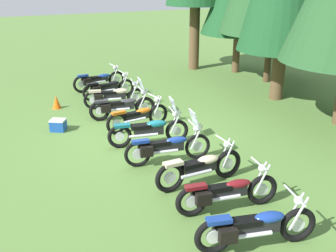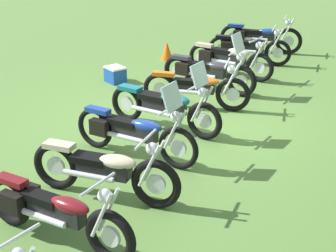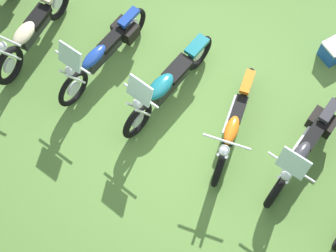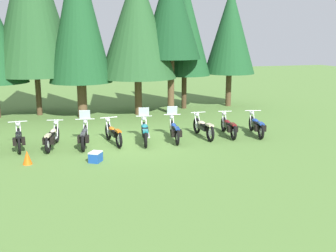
% 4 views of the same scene
% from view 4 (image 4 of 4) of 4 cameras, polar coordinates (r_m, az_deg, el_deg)
% --- Properties ---
extents(ground_plane, '(80.00, 80.00, 0.00)m').
position_cam_4_polar(ground_plane, '(16.72, -5.31, -2.34)').
color(ground_plane, '#547A38').
extents(motorcycle_1, '(0.72, 2.15, 0.99)m').
position_cam_4_polar(motorcycle_1, '(16.55, -20.41, -1.68)').
color(motorcycle_1, black).
rests_on(motorcycle_1, ground_plane).
extents(motorcycle_2, '(0.85, 2.23, 1.00)m').
position_cam_4_polar(motorcycle_2, '(16.34, -16.13, -1.52)').
color(motorcycle_2, black).
rests_on(motorcycle_2, ground_plane).
extents(motorcycle_3, '(0.82, 2.24, 1.36)m').
position_cam_4_polar(motorcycle_3, '(16.25, -11.78, -1.34)').
color(motorcycle_3, black).
rests_on(motorcycle_3, ground_plane).
extents(motorcycle_4, '(0.73, 2.19, 1.00)m').
position_cam_4_polar(motorcycle_4, '(16.52, -7.79, -1.04)').
color(motorcycle_4, black).
rests_on(motorcycle_4, ground_plane).
extents(motorcycle_5, '(0.78, 2.34, 1.35)m').
position_cam_4_polar(motorcycle_5, '(16.58, -3.31, -0.75)').
color(motorcycle_5, black).
rests_on(motorcycle_5, ground_plane).
extents(motorcycle_6, '(0.81, 2.30, 1.36)m').
position_cam_4_polar(motorcycle_6, '(16.85, 0.94, -0.54)').
color(motorcycle_6, black).
rests_on(motorcycle_6, ground_plane).
extents(motorcycle_7, '(0.69, 2.28, 1.01)m').
position_cam_4_polar(motorcycle_7, '(17.48, 5.02, -0.18)').
color(motorcycle_7, black).
rests_on(motorcycle_7, ground_plane).
extents(motorcycle_8, '(0.76, 2.26, 1.00)m').
position_cam_4_polar(motorcycle_8, '(17.87, 8.64, -0.06)').
color(motorcycle_8, black).
rests_on(motorcycle_8, ground_plane).
extents(motorcycle_9, '(0.94, 2.26, 1.00)m').
position_cam_4_polar(motorcycle_9, '(18.23, 12.46, 0.08)').
color(motorcycle_9, black).
rests_on(motorcycle_9, ground_plane).
extents(pine_tree_2, '(4.53, 4.53, 10.14)m').
position_cam_4_polar(pine_tree_2, '(23.48, -18.76, 16.48)').
color(pine_tree_2, '#4C3823').
rests_on(pine_tree_2, ground_plane).
extents(pine_tree_3, '(3.34, 3.34, 9.28)m').
position_cam_4_polar(pine_tree_3, '(22.12, -12.64, 15.55)').
color(pine_tree_3, brown).
rests_on(pine_tree_3, ground_plane).
extents(pine_tree_4, '(4.29, 4.29, 7.99)m').
position_cam_4_polar(pine_tree_4, '(22.53, -4.40, 14.33)').
color(pine_tree_4, brown).
rests_on(pine_tree_4, ground_plane).
extents(pine_tree_5, '(3.32, 3.32, 8.47)m').
position_cam_4_polar(pine_tree_5, '(22.83, 0.43, 16.18)').
color(pine_tree_5, brown).
rests_on(pine_tree_5, ground_plane).
extents(pine_tree_6, '(3.12, 3.12, 7.71)m').
position_cam_4_polar(pine_tree_6, '(24.46, 2.37, 13.84)').
color(pine_tree_6, '#42301E').
rests_on(pine_tree_6, ground_plane).
extents(pine_tree_7, '(3.15, 3.15, 7.34)m').
position_cam_4_polar(pine_tree_7, '(25.67, 8.84, 13.24)').
color(pine_tree_7, '#4C3823').
rests_on(pine_tree_7, ground_plane).
extents(picnic_cooler, '(0.55, 0.58, 0.37)m').
position_cam_4_polar(picnic_cooler, '(14.24, -10.25, -4.33)').
color(picnic_cooler, '#19479E').
rests_on(picnic_cooler, ground_plane).
extents(traffic_cone, '(0.32, 0.32, 0.48)m').
position_cam_4_polar(traffic_cone, '(14.57, -19.37, -4.24)').
color(traffic_cone, '#EA590F').
rests_on(traffic_cone, ground_plane).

